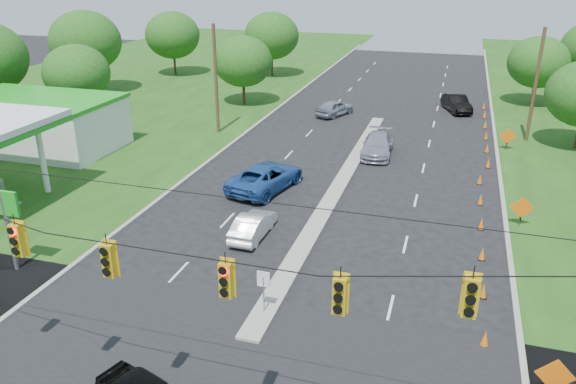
% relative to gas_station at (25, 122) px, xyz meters
% --- Properties ---
extents(curb_left, '(0.25, 110.00, 0.16)m').
position_rel_gas_station_xyz_m(curb_left, '(13.54, 9.76, -2.58)').
color(curb_left, gray).
rests_on(curb_left, ground).
extents(curb_right, '(0.25, 110.00, 0.16)m').
position_rel_gas_station_xyz_m(curb_right, '(33.74, 9.76, -2.58)').
color(curb_right, gray).
rests_on(curb_right, ground).
extents(median, '(1.00, 34.00, 0.18)m').
position_rel_gas_station_xyz_m(median, '(23.64, 0.76, -2.58)').
color(median, gray).
rests_on(median, ground).
extents(median_sign, '(0.55, 0.06, 2.05)m').
position_rel_gas_station_xyz_m(median_sign, '(23.64, -14.24, -1.11)').
color(median_sign, gray).
rests_on(median_sign, ground).
extents(signal_span, '(25.60, 0.32, 9.00)m').
position_rel_gas_station_xyz_m(signal_span, '(23.59, -21.24, 2.40)').
color(signal_span, '#422D1C').
rests_on(signal_span, ground).
extents(utility_pole_far_left, '(0.28, 0.28, 9.00)m').
position_rel_gas_station_xyz_m(utility_pole_far_left, '(11.14, 9.76, 1.92)').
color(utility_pole_far_left, '#422D1C').
rests_on(utility_pole_far_left, ground).
extents(utility_pole_far_right, '(0.28, 0.28, 9.00)m').
position_rel_gas_station_xyz_m(utility_pole_far_right, '(36.14, 14.76, 1.92)').
color(utility_pole_far_right, '#422D1C').
rests_on(utility_pole_far_right, ground).
extents(gas_station, '(18.40, 19.70, 5.20)m').
position_rel_gas_station_xyz_m(gas_station, '(0.00, 0.00, 0.00)').
color(gas_station, white).
rests_on(gas_station, ground).
extents(cone_1, '(0.32, 0.32, 0.70)m').
position_rel_gas_station_xyz_m(cone_1, '(32.41, -13.74, -2.23)').
color(cone_1, orange).
rests_on(cone_1, ground).
extents(cone_2, '(0.32, 0.32, 0.70)m').
position_rel_gas_station_xyz_m(cone_2, '(32.41, -10.24, -2.23)').
color(cone_2, orange).
rests_on(cone_2, ground).
extents(cone_3, '(0.32, 0.32, 0.70)m').
position_rel_gas_station_xyz_m(cone_3, '(32.41, -6.74, -2.23)').
color(cone_3, orange).
rests_on(cone_3, ground).
extents(cone_4, '(0.32, 0.32, 0.70)m').
position_rel_gas_station_xyz_m(cone_4, '(32.41, -3.24, -2.23)').
color(cone_4, orange).
rests_on(cone_4, ground).
extents(cone_5, '(0.32, 0.32, 0.70)m').
position_rel_gas_station_xyz_m(cone_5, '(32.41, 0.26, -2.23)').
color(cone_5, orange).
rests_on(cone_5, ground).
extents(cone_6, '(0.32, 0.32, 0.70)m').
position_rel_gas_station_xyz_m(cone_6, '(32.41, 3.76, -2.23)').
color(cone_6, orange).
rests_on(cone_6, ground).
extents(cone_7, '(0.32, 0.32, 0.70)m').
position_rel_gas_station_xyz_m(cone_7, '(33.01, 7.26, -2.23)').
color(cone_7, orange).
rests_on(cone_7, ground).
extents(cone_8, '(0.32, 0.32, 0.70)m').
position_rel_gas_station_xyz_m(cone_8, '(33.01, 10.76, -2.23)').
color(cone_8, orange).
rests_on(cone_8, ground).
extents(cone_9, '(0.32, 0.32, 0.70)m').
position_rel_gas_station_xyz_m(cone_9, '(33.01, 14.26, -2.23)').
color(cone_9, orange).
rests_on(cone_9, ground).
extents(cone_10, '(0.32, 0.32, 0.70)m').
position_rel_gas_station_xyz_m(cone_10, '(33.01, 17.76, -2.23)').
color(cone_10, orange).
rests_on(cone_10, ground).
extents(cone_11, '(0.32, 0.32, 0.70)m').
position_rel_gas_station_xyz_m(cone_11, '(33.01, 21.26, -2.23)').
color(cone_11, orange).
rests_on(cone_11, ground).
extents(cone_12, '(0.32, 0.32, 0.70)m').
position_rel_gas_station_xyz_m(cone_12, '(33.01, 24.76, -2.23)').
color(cone_12, orange).
rests_on(cone_12, ground).
extents(work_sign_0, '(1.27, 0.58, 1.37)m').
position_rel_gas_station_xyz_m(work_sign_0, '(34.44, -16.24, -1.48)').
color(work_sign_0, black).
rests_on(work_sign_0, ground).
extents(work_sign_1, '(1.27, 0.58, 1.37)m').
position_rel_gas_station_xyz_m(work_sign_1, '(34.44, -2.24, -1.48)').
color(work_sign_1, black).
rests_on(work_sign_1, ground).
extents(work_sign_2, '(1.27, 0.58, 1.37)m').
position_rel_gas_station_xyz_m(work_sign_2, '(34.44, 11.76, -1.48)').
color(work_sign_2, black).
rests_on(work_sign_2, ground).
extents(tree_2, '(5.88, 5.88, 6.86)m').
position_rel_gas_station_xyz_m(tree_2, '(-2.36, 9.76, 1.76)').
color(tree_2, black).
rests_on(tree_2, ground).
extents(tree_3, '(7.56, 7.56, 8.82)m').
position_rel_gas_station_xyz_m(tree_3, '(-8.36, 19.76, 3.00)').
color(tree_3, black).
rests_on(tree_3, ground).
extents(tree_4, '(6.72, 6.72, 7.84)m').
position_rel_gas_station_xyz_m(tree_4, '(-4.36, 31.76, 2.38)').
color(tree_4, black).
rests_on(tree_4, ground).
extents(tree_5, '(5.88, 5.88, 6.86)m').
position_rel_gas_station_xyz_m(tree_5, '(9.64, 19.76, 1.76)').
color(tree_5, black).
rests_on(tree_5, ground).
extents(tree_6, '(6.72, 6.72, 7.84)m').
position_rel_gas_station_xyz_m(tree_6, '(7.64, 34.76, 2.38)').
color(tree_6, black).
rests_on(tree_6, ground).
extents(tree_12, '(5.88, 5.88, 6.86)m').
position_rel_gas_station_xyz_m(tree_12, '(37.64, 27.76, 1.76)').
color(tree_12, black).
rests_on(tree_12, ground).
extents(white_sedan, '(1.44, 3.96, 1.30)m').
position_rel_gas_station_xyz_m(white_sedan, '(20.72, -7.66, -1.93)').
color(white_sedan, silver).
rests_on(white_sedan, ground).
extents(blue_pickup, '(4.11, 6.55, 1.69)m').
position_rel_gas_station_xyz_m(blue_pickup, '(19.20, -1.15, -1.73)').
color(blue_pickup, '#1F4990').
rests_on(blue_pickup, ground).
extents(silver_car_far, '(2.46, 5.45, 1.55)m').
position_rel_gas_station_xyz_m(silver_car_far, '(25.01, 7.81, -1.80)').
color(silver_car_far, gray).
rests_on(silver_car_far, ground).
extents(silver_car_oncoming, '(3.33, 4.71, 1.49)m').
position_rel_gas_station_xyz_m(silver_car_oncoming, '(19.41, 18.13, -1.83)').
color(silver_car_oncoming, gray).
rests_on(silver_car_oncoming, ground).
extents(dark_car_receding, '(3.24, 5.15, 1.60)m').
position_rel_gas_station_xyz_m(dark_car_receding, '(30.39, 23.12, -1.77)').
color(dark_car_receding, black).
rests_on(dark_car_receding, ground).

